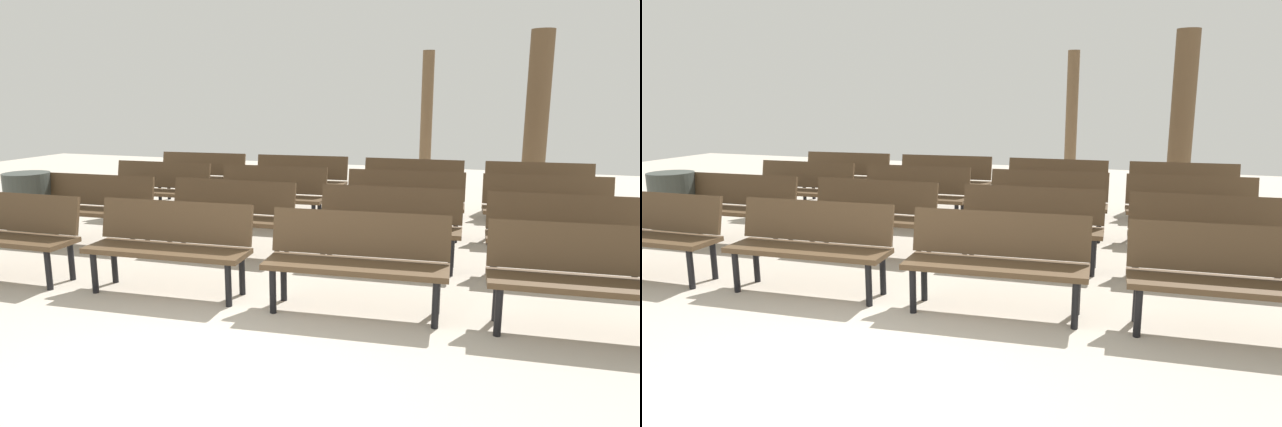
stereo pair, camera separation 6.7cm
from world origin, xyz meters
TOP-DOWN VIEW (x-y plane):
  - ground_plane at (0.00, 0.00)m, footprint 24.00×24.00m
  - bench_r0_c0 at (-2.91, 1.42)m, footprint 1.61×0.53m
  - bench_r0_c1 at (-1.03, 1.56)m, footprint 1.63×0.58m
  - bench_r0_c2 at (0.81, 1.64)m, footprint 1.63×0.61m
  - bench_r0_c3 at (2.70, 1.76)m, footprint 1.63×0.59m
  - bench_r1_c0 at (-3.02, 2.87)m, footprint 1.62×0.57m
  - bench_r1_c1 at (-1.14, 2.99)m, footprint 1.61×0.53m
  - bench_r1_c2 at (0.79, 3.09)m, footprint 1.63×0.58m
  - bench_r1_c3 at (2.64, 3.17)m, footprint 1.62×0.57m
  - bench_r2_c0 at (-3.05, 4.36)m, footprint 1.62×0.55m
  - bench_r2_c1 at (-1.21, 4.44)m, footprint 1.63×0.59m
  - bench_r2_c2 at (0.72, 4.52)m, footprint 1.63×0.59m
  - bench_r2_c3 at (2.53, 4.65)m, footprint 1.64×0.62m
  - bench_r3_c0 at (-3.18, 5.82)m, footprint 1.63×0.59m
  - bench_r3_c1 at (-1.32, 5.93)m, footprint 1.63×0.61m
  - bench_r3_c2 at (0.58, 6.00)m, footprint 1.61×0.53m
  - bench_r3_c3 at (2.50, 6.14)m, footprint 1.63×0.61m
  - tree_0 at (2.49, 8.44)m, footprint 0.43×0.43m
  - tree_1 at (0.36, 9.04)m, footprint 0.24×0.24m
  - trash_bin at (-4.02, 2.79)m, footprint 0.59×0.59m

SIDE VIEW (x-z plane):
  - ground_plane at x=0.00m, z-range 0.00..0.00m
  - trash_bin at x=-4.02m, z-range 0.00..0.88m
  - bench_r0_c0 at x=-2.91m, z-range 0.07..0.94m
  - bench_r0_c1 at x=-1.03m, z-range 0.07..0.94m
  - bench_r0_c2 at x=0.81m, z-range 0.07..0.94m
  - bench_r0_c3 at x=2.70m, z-range 0.07..0.94m
  - bench_r1_c0 at x=-3.02m, z-range 0.07..0.94m
  - bench_r1_c1 at x=-1.14m, z-range 0.07..0.94m
  - bench_r1_c2 at x=0.79m, z-range 0.07..0.94m
  - bench_r1_c3 at x=2.64m, z-range 0.07..0.94m
  - bench_r2_c0 at x=-3.05m, z-range 0.07..0.94m
  - bench_r2_c1 at x=-1.21m, z-range 0.07..0.94m
  - bench_r2_c2 at x=0.72m, z-range 0.07..0.94m
  - bench_r2_c3 at x=2.53m, z-range 0.07..0.94m
  - bench_r3_c0 at x=-3.18m, z-range 0.07..0.94m
  - bench_r3_c1 at x=-1.32m, z-range 0.07..0.94m
  - bench_r3_c2 at x=0.58m, z-range 0.07..0.94m
  - bench_r3_c3 at x=2.50m, z-range 0.07..0.94m
  - tree_1 at x=0.36m, z-range 0.00..2.79m
  - tree_0 at x=2.49m, z-range 0.00..3.07m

